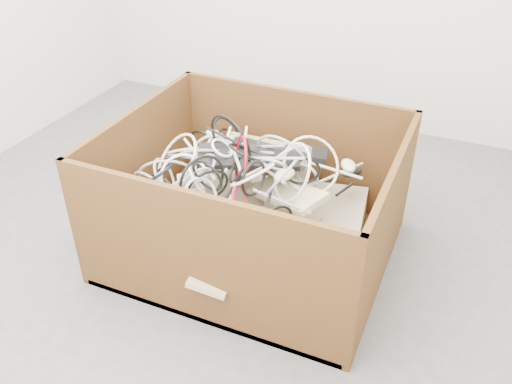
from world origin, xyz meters
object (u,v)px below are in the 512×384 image
at_px(vga_plug, 308,207).
at_px(cardboard_box, 251,222).
at_px(power_strip_left, 211,172).
at_px(power_strip_right, 162,207).

bearing_deg(vga_plug, cardboard_box, -177.10).
height_order(cardboard_box, power_strip_left, cardboard_box).
bearing_deg(cardboard_box, power_strip_right, -133.46).
bearing_deg(cardboard_box, power_strip_left, 176.10).
bearing_deg(vga_plug, power_strip_left, -173.75).
xyz_separation_m(power_strip_left, vga_plug, (0.46, -0.07, -0.00)).
bearing_deg(vga_plug, power_strip_right, -142.97).
height_order(power_strip_left, vga_plug, power_strip_left).
xyz_separation_m(cardboard_box, power_strip_left, (-0.19, 0.01, 0.20)).
bearing_deg(power_strip_right, vga_plug, 26.79).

